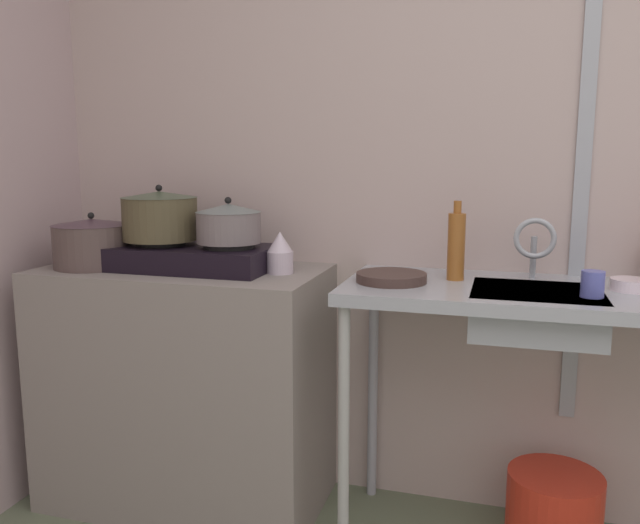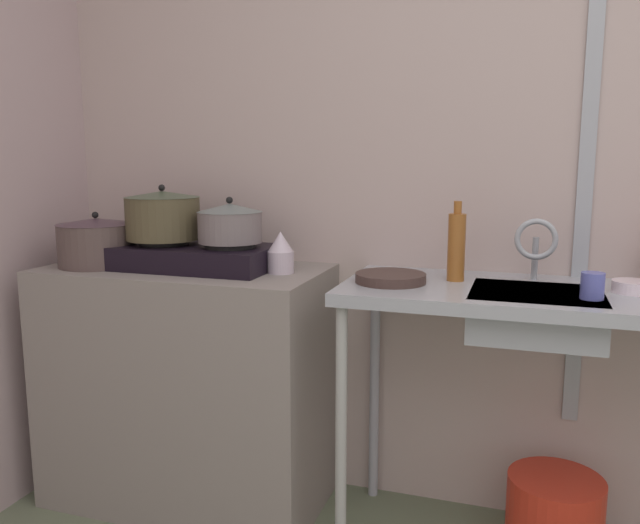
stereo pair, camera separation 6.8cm
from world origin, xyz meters
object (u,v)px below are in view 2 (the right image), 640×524
sink_basin (535,314)px  frying_pan (391,278)px  pot_on_left_burner (163,215)px  cup_by_rack (592,286)px  percolator (281,253)px  bucket_on_floor (554,518)px  pot_on_right_burner (230,223)px  bottle_by_sink (456,246)px  faucet (536,242)px  stove (197,256)px  small_bowl_on_drainboard (633,287)px  pot_beside_stove (97,242)px

sink_basin → frying_pan: bearing=179.4°
pot_on_left_burner → cup_by_rack: size_ratio=3.56×
percolator → bucket_on_floor: bearing=0.4°
pot_on_right_burner → bottle_by_sink: bearing=4.6°
faucet → frying_pan: size_ratio=0.91×
stove → bottle_by_sink: size_ratio=2.16×
sink_basin → faucet: 0.25m
percolator → frying_pan: (0.40, -0.05, -0.06)m
faucet → bucket_on_floor: bearing=-42.0°
faucet → pot_on_left_burner: bearing=-175.1°
percolator → bottle_by_sink: (0.59, 0.05, 0.04)m
stove → small_bowl_on_drainboard: size_ratio=4.81×
stove → cup_by_rack: size_ratio=7.32×
frying_pan → bottle_by_sink: 0.24m
pot_beside_stove → small_bowl_on_drainboard: pot_beside_stove is taller
sink_basin → bottle_by_sink: (-0.25, 0.10, 0.18)m
pot_on_right_burner → frying_pan: bearing=-3.5°
pot_beside_stove → bottle_by_sink: size_ratio=1.09×
pot_beside_stove → stove: bearing=9.4°
pot_on_left_burner → small_bowl_on_drainboard: size_ratio=2.34×
pot_beside_stove → percolator: size_ratio=1.95×
faucet → bucket_on_floor: 0.89m
stove → small_bowl_on_drainboard: (1.43, 0.04, -0.03)m
percolator → small_bowl_on_drainboard: 1.11m
bottle_by_sink → bucket_on_floor: bottle_by_sink is taller
cup_by_rack → frying_pan: bearing=174.4°
pot_on_right_burner → pot_beside_stove: bearing=-173.0°
sink_basin → bottle_by_sink: bottle_by_sink is taller
sink_basin → pot_on_left_burner: bearing=178.2°
cup_by_rack → pot_on_left_burner: bearing=176.3°
faucet → bottle_by_sink: size_ratio=0.80×
percolator → frying_pan: 0.40m
bottle_by_sink → stove: bearing=-176.1°
small_bowl_on_drainboard → sink_basin: bearing=-164.4°
stove → bucket_on_floor: stove is taller
pot_on_left_burner → percolator: pot_on_left_burner is taller
stove → pot_beside_stove: bearing=-170.6°
pot_on_left_burner → pot_beside_stove: 0.27m
stove → sink_basin: size_ratio=1.46×
small_bowl_on_drainboard → bottle_by_sink: size_ratio=0.45×
pot_on_right_burner → bottle_by_sink: (0.78, 0.06, -0.06)m
pot_on_left_burner → cup_by_rack: bearing=-3.7°
pot_on_right_burner → cup_by_rack: size_ratio=3.00×
stove → frying_pan: (0.72, -0.04, -0.03)m
pot_beside_stove → small_bowl_on_drainboard: 1.81m
pot_on_left_burner → cup_by_rack: (1.44, -0.09, -0.15)m
pot_on_left_burner → pot_on_right_burner: 0.27m
frying_pan → cup_by_rack: bearing=-5.6°
faucet → small_bowl_on_drainboard: bearing=-15.0°
frying_pan → bucket_on_floor: frying_pan is taller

